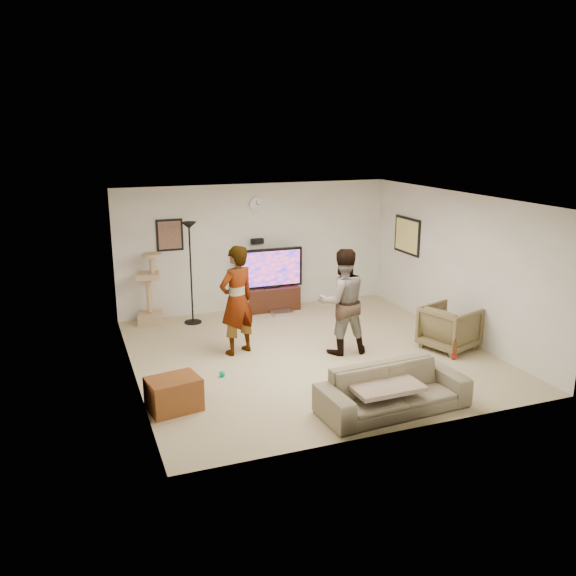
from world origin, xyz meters
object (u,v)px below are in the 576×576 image
object	(u,v)px
tv	(270,268)
sofa	(393,390)
cat_tree	(149,288)
side_table	(174,394)
floor_lamp	(191,274)
armchair	(450,328)
tv_stand	(271,298)
person_left	(237,300)
beer_bottle	(454,351)
person_right	(342,302)

from	to	relation	value
tv	sofa	world-z (taller)	tv
cat_tree	side_table	world-z (taller)	cat_tree
floor_lamp	armchair	distance (m)	4.68
tv_stand	sofa	size ratio (longest dim) A/B	0.57
floor_lamp	side_table	world-z (taller)	floor_lamp
tv	side_table	xyz separation A→B (m)	(-2.61, -3.72, -0.64)
floor_lamp	armchair	size ratio (longest dim) A/B	2.38
tv_stand	cat_tree	world-z (taller)	cat_tree
tv_stand	sofa	xyz separation A→B (m)	(0.03, -4.74, 0.05)
cat_tree	person_left	bearing A→B (deg)	-61.58
tv	cat_tree	world-z (taller)	cat_tree
cat_tree	side_table	distance (m)	3.74
tv_stand	side_table	size ratio (longest dim) A/B	1.73
tv	cat_tree	size ratio (longest dim) A/B	0.98
sofa	armchair	size ratio (longest dim) A/B	2.46
cat_tree	tv_stand	bearing A→B (deg)	0.37
tv_stand	person_left	size ratio (longest dim) A/B	0.63
tv_stand	sofa	distance (m)	4.74
beer_bottle	armchair	world-z (taller)	beer_bottle
tv_stand	floor_lamp	distance (m)	1.81
tv	floor_lamp	bearing A→B (deg)	-170.57
beer_bottle	armchair	distance (m)	2.00
cat_tree	side_table	bearing A→B (deg)	-93.45
person_right	side_table	world-z (taller)	person_right
sofa	tv	bearing A→B (deg)	86.77
tv	beer_bottle	world-z (taller)	tv
floor_lamp	tv_stand	bearing A→B (deg)	9.43
floor_lamp	person_right	distance (m)	3.05
armchair	side_table	size ratio (longest dim) A/B	1.23
armchair	beer_bottle	bearing A→B (deg)	126.78
person_left	sofa	xyz separation A→B (m)	(1.30, -2.68, -0.60)
person_right	beer_bottle	distance (m)	2.21
armchair	tv	bearing A→B (deg)	14.28
floor_lamp	person_left	world-z (taller)	floor_lamp
floor_lamp	person_left	size ratio (longest dim) A/B	1.07
person_left	cat_tree	bearing A→B (deg)	-84.34
tv_stand	tv	world-z (taller)	tv
tv	person_left	size ratio (longest dim) A/B	0.74
tv	person_left	distance (m)	2.43
person_right	side_table	xyz separation A→B (m)	(-2.91, -1.09, -0.64)
cat_tree	person_right	size ratio (longest dim) A/B	0.78
beer_bottle	side_table	size ratio (longest dim) A/B	0.39
sofa	armchair	bearing A→B (deg)	35.47
floor_lamp	cat_tree	bearing A→B (deg)	161.07
side_table	cat_tree	bearing A→B (deg)	86.55
person_right	side_table	size ratio (longest dim) A/B	2.65
floor_lamp	person_left	distance (m)	1.83
beer_bottle	sofa	bearing A→B (deg)	180.00
person_left	armchair	bearing A→B (deg)	139.77
floor_lamp	cat_tree	world-z (taller)	floor_lamp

